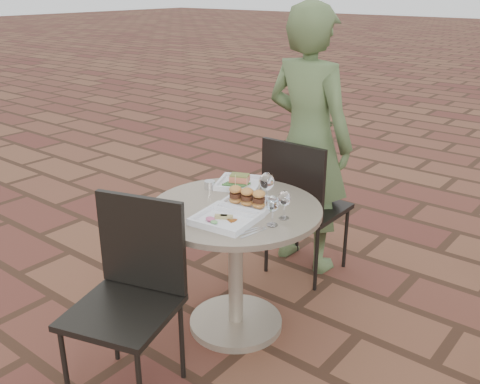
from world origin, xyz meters
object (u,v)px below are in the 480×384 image
Objects in this scene: diner at (308,141)px; plate_tuna at (226,218)px; chair_far at (301,198)px; cafe_table at (236,249)px; plate_salmon at (239,182)px; plate_sliders at (247,201)px; chair_near at (132,282)px.

plate_tuna is at bearing 105.02° from diner.
diner reaches higher than chair_far.
plate_salmon is (-0.18, 0.26, 0.27)m from cafe_table.
plate_tuna is (0.19, -1.05, -0.12)m from diner.
plate_sliders is (0.05, 0.03, 0.28)m from cafe_table.
chair_far is 0.90m from plate_tuna.
diner is 5.70× the size of plate_sliders.
chair_far is 0.37m from diner.
cafe_table is at bearing 65.09° from chair_near.
chair_near is at bearing 95.76° from diner.
chair_near reaches higher than plate_tuna.
chair_near is 0.72m from plate_sliders.
plate_sliders is (0.09, -0.67, 0.22)m from chair_far.
chair_near is 3.01× the size of plate_tuna.
cafe_table is at bearing -55.03° from plate_salmon.
diner is 0.64m from plate_salmon.
plate_salmon is (-0.06, -0.63, -0.12)m from diner.
cafe_table is 0.65m from chair_near.
plate_sliders reaches higher than plate_salmon.
diner is 0.88m from plate_sliders.
plate_salmon is 0.50m from plate_tuna.
plate_tuna is at bearing 53.62° from chair_near.
plate_tuna is (0.03, -0.20, -0.02)m from plate_sliders.
chair_far is 3.06× the size of plate_sliders.
diner is 5.37× the size of plate_salmon.
cafe_table is at bearing 102.04° from diner.
chair_near is at bearing -97.51° from cafe_table.
diner reaches higher than chair_near.
cafe_table is 0.70m from chair_far.
diner is at bearing 100.42° from plate_tuna.
diner is at bearing 97.44° from cafe_table.
chair_near is 2.89× the size of plate_salmon.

